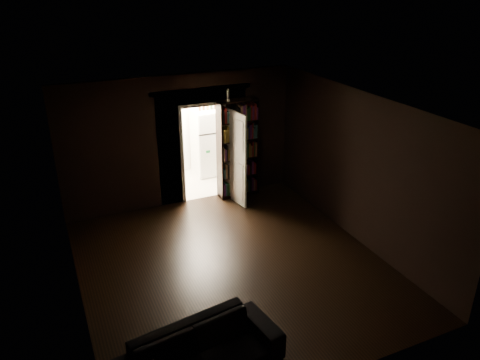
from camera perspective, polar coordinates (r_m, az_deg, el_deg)
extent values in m
plane|color=black|center=(8.23, -0.88, -10.41)|extent=(5.50, 5.50, 0.00)
cube|color=black|center=(9.72, -14.27, 3.68)|extent=(2.55, 0.10, 2.80)
cube|color=black|center=(10.57, 1.64, 6.05)|extent=(1.55, 0.10, 2.80)
cube|color=black|center=(9.83, -4.85, 10.97)|extent=(0.90, 0.10, 0.70)
cube|color=black|center=(7.04, -20.06, -5.07)|extent=(0.02, 5.50, 2.80)
cube|color=black|center=(8.73, 14.30, 1.37)|extent=(0.02, 5.50, 2.80)
cube|color=black|center=(5.46, 10.86, -12.94)|extent=(5.00, 0.02, 2.80)
cube|color=beige|center=(7.04, -1.03, 8.77)|extent=(5.00, 5.50, 0.02)
cube|color=silver|center=(10.18, -4.47, 3.20)|extent=(1.04, 0.06, 2.17)
cube|color=beige|center=(11.40, -5.87, -0.51)|extent=(2.20, 1.80, 0.10)
cube|color=white|center=(11.72, -7.47, 6.64)|extent=(2.20, 0.10, 2.40)
cube|color=white|center=(10.69, -11.49, 4.65)|extent=(0.10, 1.60, 2.40)
cube|color=white|center=(11.30, -1.06, 6.18)|extent=(0.10, 1.60, 2.40)
cube|color=white|center=(10.62, -6.44, 11.87)|extent=(2.20, 1.80, 0.10)
cube|color=#BD6671|center=(11.41, -7.65, 11.46)|extent=(2.00, 0.04, 0.26)
imported|color=black|center=(6.15, -4.90, -19.78)|extent=(2.18, 1.20, 0.80)
cube|color=black|center=(10.29, -0.26, 3.81)|extent=(0.91, 0.36, 2.20)
cube|color=white|center=(11.59, -3.84, 4.65)|extent=(0.93, 0.90, 1.65)
cube|color=silver|center=(10.01, -0.67, 2.74)|extent=(0.20, 0.84, 2.05)
cube|color=silver|center=(9.78, -1.47, 10.29)|extent=(0.10, 0.10, 0.27)
cube|color=black|center=(11.30, -3.75, 9.20)|extent=(0.64, 0.18, 0.26)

